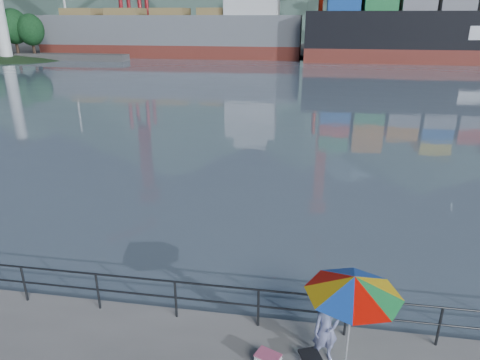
% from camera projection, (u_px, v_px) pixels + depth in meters
% --- Properties ---
extents(harbor_water, '(500.00, 280.00, 0.00)m').
position_uv_depth(harbor_water, '(306.00, 40.00, 128.50)').
color(harbor_water, slate).
rests_on(harbor_water, ground).
extents(far_dock, '(200.00, 40.00, 0.40)m').
position_uv_depth(far_dock, '(350.00, 50.00, 92.92)').
color(far_dock, '#514F4C').
rests_on(far_dock, ground).
extents(guardrail, '(22.00, 0.06, 1.03)m').
position_uv_depth(guardrail, '(216.00, 303.00, 10.11)').
color(guardrail, '#2D3033').
rests_on(guardrail, ground).
extents(container_stacks, '(58.00, 8.40, 7.80)m').
position_uv_depth(container_stacks, '(466.00, 39.00, 89.14)').
color(container_stacks, gray).
rests_on(container_stacks, ground).
extents(fisherman, '(0.63, 0.50, 1.52)m').
position_uv_depth(fisherman, '(326.00, 330.00, 8.90)').
color(fisherman, navy).
rests_on(fisherman, ground).
extents(beach_umbrella, '(2.04, 2.04, 2.29)m').
position_uv_depth(beach_umbrella, '(354.00, 285.00, 8.10)').
color(beach_umbrella, white).
rests_on(beach_umbrella, ground).
extents(folding_stool, '(0.53, 0.53, 0.27)m').
position_uv_depth(folding_stool, '(310.00, 359.00, 8.96)').
color(folding_stool, black).
rests_on(folding_stool, ground).
extents(fishing_rod, '(0.16, 1.76, 1.24)m').
position_uv_depth(fishing_rod, '(293.00, 324.00, 10.18)').
color(fishing_rod, black).
rests_on(fishing_rod, ground).
extents(bulk_carrier, '(47.54, 8.23, 14.50)m').
position_uv_depth(bulk_carrier, '(180.00, 32.00, 77.60)').
color(bulk_carrier, maroon).
rests_on(bulk_carrier, ground).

